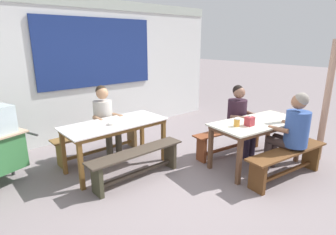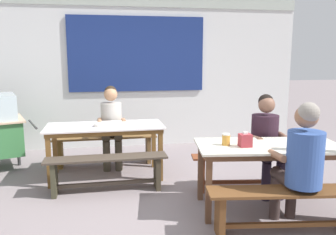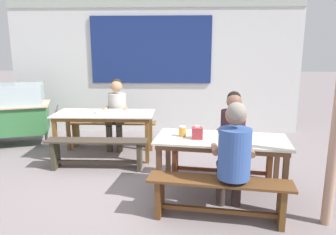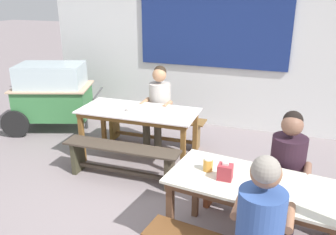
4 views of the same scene
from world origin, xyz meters
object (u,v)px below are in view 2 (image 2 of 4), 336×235
(bench_far_front, at_px, (107,169))
(dining_table_near, at_px, (269,151))
(dining_table_far, at_px, (105,131))
(person_near_front, at_px, (301,159))
(condiment_jar, at_px, (226,139))
(bench_near_back, at_px, (252,168))
(bench_near_front, at_px, (287,205))
(soup_bowl, at_px, (99,125))
(person_right_near_table, at_px, (266,137))
(person_center_facing, at_px, (111,121))
(tissue_box, at_px, (245,140))
(bench_far_back, at_px, (105,146))

(bench_far_front, bearing_deg, dining_table_near, -25.56)
(dining_table_far, xyz_separation_m, bench_far_front, (0.01, -0.58, -0.37))
(person_near_front, xyz_separation_m, condiment_jar, (-0.54, 0.60, 0.07))
(bench_near_back, relative_size, bench_near_front, 1.01)
(dining_table_far, height_order, bench_near_back, dining_table_far)
(dining_table_near, relative_size, soup_bowl, 12.12)
(dining_table_far, height_order, person_right_near_table, person_right_near_table)
(soup_bowl, bearing_deg, person_center_facing, 72.35)
(dining_table_near, xyz_separation_m, person_center_facing, (-1.68, 1.95, 0.05))
(bench_far_front, bearing_deg, bench_near_front, -40.07)
(dining_table_far, relative_size, condiment_jar, 12.95)
(dining_table_far, bearing_deg, bench_near_front, -49.73)
(dining_table_far, bearing_deg, condiment_jar, -46.21)
(condiment_jar, bearing_deg, dining_table_far, 133.79)
(dining_table_near, relative_size, condiment_jar, 13.07)
(bench_near_front, xyz_separation_m, person_near_front, (0.14, 0.05, 0.44))
(bench_far_front, xyz_separation_m, bench_near_front, (1.69, -1.42, 0.01))
(bench_near_front, height_order, person_right_near_table, person_right_near_table)
(tissue_box, bearing_deg, bench_far_back, 126.06)
(bench_far_back, relative_size, person_near_front, 1.25)
(bench_far_front, xyz_separation_m, person_near_front, (1.84, -1.37, 0.44))
(dining_table_far, relative_size, person_right_near_table, 1.32)
(bench_near_front, bearing_deg, condiment_jar, 121.50)
(person_near_front, xyz_separation_m, tissue_box, (-0.36, 0.49, 0.08))
(person_near_front, distance_m, soup_bowl, 2.71)
(bench_far_front, distance_m, person_near_front, 2.34)
(person_center_facing, height_order, soup_bowl, person_center_facing)
(dining_table_far, bearing_deg, dining_table_near, -38.80)
(person_near_front, height_order, condiment_jar, person_near_front)
(dining_table_far, height_order, bench_far_front, dining_table_far)
(bench_near_back, distance_m, person_center_facing, 2.27)
(soup_bowl, bearing_deg, person_right_near_table, -22.73)
(bench_near_front, height_order, person_center_facing, person_center_facing)
(bench_near_front, height_order, tissue_box, tissue_box)
(dining_table_far, relative_size, person_center_facing, 1.30)
(person_center_facing, distance_m, condiment_jar, 2.23)
(bench_far_front, height_order, person_right_near_table, person_right_near_table)
(person_right_near_table, bearing_deg, bench_far_front, 170.01)
(person_right_near_table, height_order, person_center_facing, person_center_facing)
(dining_table_near, relative_size, person_right_near_table, 1.33)
(bench_far_back, relative_size, bench_near_front, 1.05)
(person_near_front, relative_size, soup_bowl, 9.50)
(person_center_facing, bearing_deg, bench_far_back, 147.52)
(tissue_box, bearing_deg, condiment_jar, 149.95)
(person_right_near_table, bearing_deg, bench_near_back, 149.51)
(bench_near_front, height_order, person_near_front, person_near_front)
(dining_table_near, height_order, condiment_jar, condiment_jar)
(bench_far_front, bearing_deg, bench_near_back, -8.27)
(person_center_facing, distance_m, tissue_box, 2.42)
(tissue_box, distance_m, soup_bowl, 2.10)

